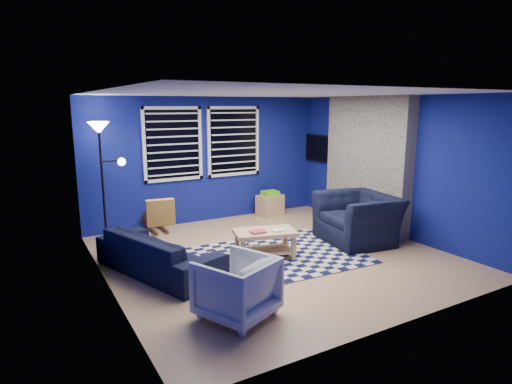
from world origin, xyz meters
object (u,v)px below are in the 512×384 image
armchair_bent (237,287)px  sofa (159,253)px  coffee_table (265,238)px  tv (321,148)px  armchair_big (358,218)px  rocking_horse (156,216)px  floor_lamp (101,144)px  cabinet (270,204)px

armchair_bent → sofa: bearing=-101.9°
armchair_bent → coffee_table: 1.90m
tv → armchair_big: 2.46m
sofa → rocking_horse: (0.58, 2.01, 0.00)m
tv → coffee_table: bearing=-142.5°
armchair_bent → armchair_big: bearing=-179.7°
sofa → armchair_big: 3.43m
tv → armchair_big: tv is taller
sofa → armchair_bent: 1.74m
tv → rocking_horse: bearing=176.1°
coffee_table → armchair_bent: bearing=-130.5°
armchair_bent → floor_lamp: floor_lamp is taller
armchair_big → coffee_table: size_ratio=1.22×
tv → sofa: (-4.22, -1.77, -1.11)m
tv → cabinet: size_ratio=1.72×
armchair_bent → rocking_horse: bearing=-117.2°
coffee_table → rocking_horse: bearing=114.1°
sofa → floor_lamp: bearing=-8.7°
cabinet → rocking_horse: bearing=169.8°
armchair_big → coffee_table: armchair_big is taller
floor_lamp → coffee_table: bearing=-47.0°
armchair_bent → cabinet: bearing=-150.1°
tv → cabinet: 1.66m
armchair_bent → cabinet: 4.55m
rocking_horse → sofa: bearing=-175.2°
cabinet → armchair_bent: bearing=-135.3°
tv → armchair_big: size_ratio=0.79×
tv → armchair_bent: size_ratio=1.30×
rocking_horse → coffee_table: (1.02, -2.27, 0.03)m
armchair_bent → cabinet: armchair_bent is taller
rocking_horse → coffee_table: rocking_horse is taller
coffee_table → cabinet: cabinet is taller
sofa → floor_lamp: floor_lamp is taller
sofa → rocking_horse: bearing=-35.5°
cabinet → floor_lamp: (-3.40, -0.13, 1.45)m
floor_lamp → rocking_horse: bearing=11.3°
sofa → floor_lamp: 2.33m
sofa → floor_lamp: (-0.35, 1.83, 1.40)m
sofa → armchair_bent: bearing=172.3°
cabinet → floor_lamp: size_ratio=0.28×
armchair_bent → floor_lamp: (-0.71, 3.53, 1.34)m
armchair_bent → rocking_horse: (0.22, 3.71, -0.05)m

